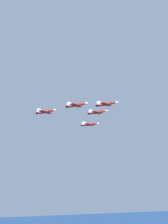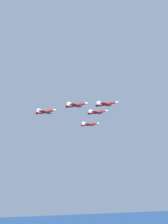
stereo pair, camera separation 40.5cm
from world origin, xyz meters
name	(u,v)px [view 1 (the left image)]	position (x,y,z in m)	size (l,w,h in m)	color
jet_lead	(107,104)	(13.67, 13.07, 114.61)	(13.05, 9.52, 3.04)	red
jet_left_wingman	(98,112)	(-2.62, 15.52, 113.82)	(12.86, 9.46, 3.01)	red
jet_right_wingman	(77,105)	(8.63, -2.61, 113.56)	(13.27, 9.97, 3.12)	red
jet_left_outer	(90,124)	(-18.90, 17.97, 109.66)	(12.66, 9.37, 2.97)	red
jet_right_outer	(46,112)	(3.59, -18.28, 109.43)	(13.09, 9.52, 3.05)	red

